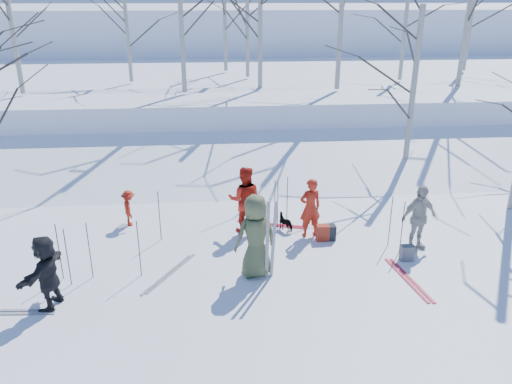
{
  "coord_description": "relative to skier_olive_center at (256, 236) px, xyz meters",
  "views": [
    {
      "loc": [
        -0.99,
        -10.02,
        5.87
      ],
      "look_at": [
        0.0,
        1.5,
        1.3
      ],
      "focal_mm": 35.0,
      "sensor_mm": 36.0,
      "label": 1
    }
  ],
  "objects": [
    {
      "name": "birch_plateau_i",
      "position": [
        -8.45,
        11.08,
        4.22
      ],
      "size": [
        4.77,
        4.77,
        5.96
      ],
      "primitive_type": null,
      "color": "silver",
      "rests_on": "snow_plateau"
    },
    {
      "name": "birch_plateau_d",
      "position": [
        -4.53,
        13.71,
        3.39
      ],
      "size": [
        3.61,
        3.61,
        4.29
      ],
      "primitive_type": null,
      "color": "silver",
      "rests_on": "snow_plateau"
    },
    {
      "name": "skier_cream_east",
      "position": [
        4.07,
        0.92,
        -0.13
      ],
      "size": [
        1.05,
        0.67,
        1.66
      ],
      "primitive_type": "imported",
      "rotation": [
        0.0,
        0.0,
        0.3
      ],
      "color": "beige",
      "rests_on": "ground"
    },
    {
      "name": "birch_plateau_c",
      "position": [
        0.86,
        14.71,
        3.71
      ],
      "size": [
        4.05,
        4.05,
        4.93
      ],
      "primitive_type": null,
      "color": "silver",
      "rests_on": "snow_plateau"
    },
    {
      "name": "ski_pole_j",
      "position": [
        -4.03,
        -0.09,
        -0.29
      ],
      "size": [
        0.02,
        0.02,
        1.34
      ],
      "primitive_type": "cylinder",
      "color": "black",
      "rests_on": "ground"
    },
    {
      "name": "backpack_dark",
      "position": [
        2.02,
        1.56,
        -0.76
      ],
      "size": [
        0.34,
        0.24,
        0.4
      ],
      "primitive_type": "cube",
      "color": "black",
      "rests_on": "ground"
    },
    {
      "name": "birch_edge_e",
      "position": [
        5.78,
        6.31,
        1.86
      ],
      "size": [
        4.54,
        4.54,
        5.63
      ],
      "primitive_type": null,
      "color": "silver",
      "rests_on": "ground"
    },
    {
      "name": "birch_plateau_a",
      "position": [
        -0.13,
        16.91,
        4.13
      ],
      "size": [
        4.64,
        4.64,
        5.77
      ],
      "primitive_type": null,
      "color": "silver",
      "rests_on": "snow_plateau"
    },
    {
      "name": "upright_ski_left",
      "position": [
        0.24,
        -0.22,
        -0.01
      ],
      "size": [
        0.09,
        0.16,
        1.9
      ],
      "primitive_type": "cube",
      "rotation": [
        0.07,
        0.0,
        0.15
      ],
      "color": "silver",
      "rests_on": "ground"
    },
    {
      "name": "ski_pole_e",
      "position": [
        -3.63,
        0.18,
        -0.29
      ],
      "size": [
        0.02,
        0.02,
        1.34
      ],
      "primitive_type": "cylinder",
      "color": "black",
      "rests_on": "ground"
    },
    {
      "name": "ski_pole_b",
      "position": [
        3.44,
        1.11,
        -0.29
      ],
      "size": [
        0.02,
        0.02,
        1.34
      ],
      "primitive_type": "cylinder",
      "color": "black",
      "rests_on": "ground"
    },
    {
      "name": "birch_plateau_f",
      "position": [
        -1.98,
        10.84,
        4.27
      ],
      "size": [
        4.84,
        4.84,
        6.05
      ],
      "primitive_type": null,
      "color": "silver",
      "rests_on": "snow_plateau"
    },
    {
      "name": "ski_pair_d",
      "position": [
        3.35,
        -0.53,
        -0.95
      ],
      "size": [
        0.75,
        1.96,
        0.02
      ],
      "primitive_type": null,
      "rotation": [
        0.0,
        0.0,
        0.15
      ],
      "color": "#B61A2E",
      "rests_on": "ground"
    },
    {
      "name": "skier_redor_behind",
      "position": [
        -0.1,
        2.27,
        -0.06
      ],
      "size": [
        0.94,
        0.77,
        1.8
      ],
      "primitive_type": "imported",
      "rotation": [
        0.0,
        0.0,
        3.03
      ],
      "color": "#B0190D",
      "rests_on": "ground"
    },
    {
      "name": "far_hill",
      "position": [
        0.16,
        38.26,
        1.04
      ],
      "size": [
        90.0,
        30.0,
        6.0
      ],
      "primitive_type": "cube",
      "color": "white",
      "rests_on": "ground"
    },
    {
      "name": "upright_ski_right",
      "position": [
        0.37,
        -0.2,
        -0.01
      ],
      "size": [
        0.14,
        0.23,
        1.89
      ],
      "primitive_type": "cube",
      "rotation": [
        0.1,
        0.0,
        0.36
      ],
      "color": "silver",
      "rests_on": "ground"
    },
    {
      "name": "ski_pole_g",
      "position": [
        -4.28,
        0.18,
        -0.29
      ],
      "size": [
        0.02,
        0.02,
        1.34
      ],
      "primitive_type": "cylinder",
      "color": "black",
      "rests_on": "ground"
    },
    {
      "name": "skier_olive_center",
      "position": [
        0.0,
        0.0,
        0.0
      ],
      "size": [
        1.08,
        0.87,
        1.91
      ],
      "primitive_type": "imported",
      "rotation": [
        0.0,
        0.0,
        3.46
      ],
      "color": "#475030",
      "rests_on": "ground"
    },
    {
      "name": "ski_pair_b",
      "position": [
        0.66,
        2.54,
        -0.95
      ],
      "size": [
        1.24,
        2.01,
        0.02
      ],
      "primitive_type": null,
      "rotation": [
        0.0,
        0.0,
        1.28
      ],
      "color": "#B61A2E",
      "rests_on": "ground"
    },
    {
      "name": "backpack_grey",
      "position": [
        3.63,
        0.34,
        -0.77
      ],
      "size": [
        0.3,
        0.2,
        0.38
      ],
      "primitive_type": "cube",
      "color": "#55575C",
      "rests_on": "ground"
    },
    {
      "name": "ski_pole_i",
      "position": [
        0.73,
        2.46,
        -0.29
      ],
      "size": [
        0.02,
        0.02,
        1.34
      ],
      "primitive_type": "cylinder",
      "color": "black",
      "rests_on": "ground"
    },
    {
      "name": "birch_plateau_h",
      "position": [
        7.87,
        13.16,
        3.56
      ],
      "size": [
        3.84,
        3.84,
        4.63
      ],
      "primitive_type": null,
      "color": "silver",
      "rests_on": "snow_plateau"
    },
    {
      "name": "skier_red_seated",
      "position": [
        -3.2,
        2.91,
        -0.46
      ],
      "size": [
        0.51,
        0.71,
        1.0
      ],
      "primitive_type": "imported",
      "rotation": [
        0.0,
        0.0,
        1.8
      ],
      "color": "#A81F0F",
      "rests_on": "ground"
    },
    {
      "name": "skier_grey_west",
      "position": [
        -4.21,
        -0.87,
        -0.18
      ],
      "size": [
        0.8,
        1.52,
        1.56
      ],
      "primitive_type": "imported",
      "rotation": [
        0.0,
        0.0,
        4.47
      ],
      "color": "black",
      "rests_on": "ground"
    },
    {
      "name": "ski_pole_f",
      "position": [
        3.61,
        0.75,
        -0.29
      ],
      "size": [
        0.02,
        0.02,
        1.34
      ],
      "primitive_type": "cylinder",
      "color": "black",
      "rests_on": "ground"
    },
    {
      "name": "ground",
      "position": [
        0.16,
        0.26,
        -0.96
      ],
      "size": [
        120.0,
        120.0,
        0.0
      ],
      "primitive_type": "plane",
      "color": "white",
      "rests_on": "ground"
    },
    {
      "name": "backpack_red",
      "position": [
        1.86,
        1.54,
        -0.75
      ],
      "size": [
        0.32,
        0.22,
        0.42
      ],
      "primitive_type": "cube",
      "color": "maroon",
      "rests_on": "ground"
    },
    {
      "name": "ski_pole_c",
      "position": [
        0.79,
        2.35,
        -0.29
      ],
      "size": [
        0.02,
        0.02,
        1.34
      ],
      "primitive_type": "cylinder",
      "color": "black",
      "rests_on": "ground"
    },
    {
      "name": "ski_pair_c",
      "position": [
        -5.05,
        -1.04,
        -0.95
      ],
      "size": [
        0.44,
        1.93,
        0.02
      ],
      "primitive_type": null,
      "rotation": [
        0.0,
        0.0,
        1.51
      ],
      "color": "silver",
      "rests_on": "ground"
    },
    {
      "name": "snow_plateau",
      "position": [
        0.16,
        17.26,
        0.04
      ],
      "size": [
        70.0,
        18.0,
        2.2
      ],
      "primitive_type": "cube",
      "color": "white",
      "rests_on": "ground"
    },
    {
      "name": "ski_pole_h",
      "position": [
        -2.56,
        0.17,
        -0.29
      ],
      "size": [
        0.02,
        0.02,
        1.34
      ],
      "primitive_type": "cylinder",
      "color": "black",
      "rests_on": "ground"
    },
    {
      "name": "birch_plateau_e",
      "position": [
        1.18,
        11.6,
        4.02
      ],
      "size": [
        4.49,
        4.49,
        5.56
      ],
      "primitive_type": null,
      "color": "silver",
      "rests_on": "snow_plateau"
    },
    {
      "name": "ski_pole_a",
      "position": [
        1.09,
        2.69,
        -0.29
      ],
      "size": [
        0.02,
        0.02,
        1.34
      ],
      "primitive_type": "cylinder",
      "color": "black",
      "rests_on": "ground"
    },
    {
      "name": "dog",
      "position": [
        1.01,
        2.21,
        -0.73
      ],
      "size": [
        0.54,
        0.58,
        0.46
      ],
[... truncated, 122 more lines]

